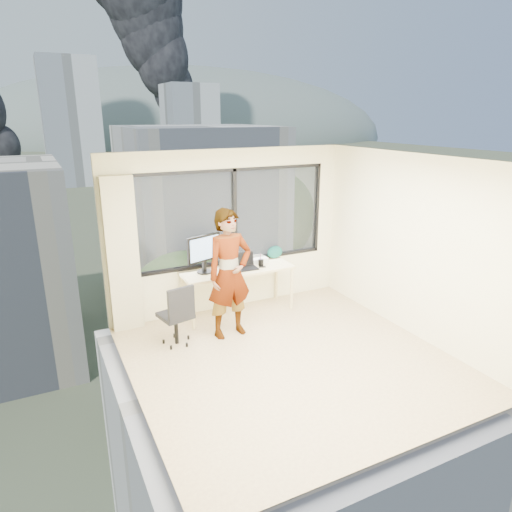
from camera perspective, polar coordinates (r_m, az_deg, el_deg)
floor at (r=6.22m, az=4.18°, el=-12.69°), size 4.00×4.00×0.01m
ceiling at (r=5.41m, az=4.79°, el=11.91°), size 4.00×4.00×0.01m
wall_front at (r=4.22m, az=18.56°, el=-9.01°), size 4.00×0.01×2.60m
wall_left at (r=5.02m, az=-15.68°, el=-4.44°), size 0.01×4.00×2.60m
wall_right at (r=6.88m, az=18.97°, el=1.16°), size 0.01×4.00×2.60m
window_wall at (r=7.36m, az=-3.10°, el=4.93°), size 3.30×0.16×1.55m
curtain at (r=6.87m, az=-16.34°, el=0.07°), size 0.45×0.14×2.30m
desk at (r=7.39m, az=-2.27°, el=-4.37°), size 1.80×0.60×0.75m
chair at (r=6.47m, az=-10.06°, el=-7.09°), size 0.56×0.56×0.92m
person at (r=6.48m, az=-3.33°, el=-2.23°), size 0.73×0.52×1.88m
monitor at (r=7.04m, az=-6.51°, el=0.29°), size 0.62×0.32×0.61m
game_console at (r=7.57m, az=-0.05°, el=-0.45°), size 0.35×0.29×0.08m
laptop at (r=7.21m, az=-1.20°, el=-0.80°), size 0.35×0.37×0.22m
cellphone at (r=7.33m, az=0.78°, el=-1.36°), size 0.12×0.08×0.01m
pen_cup at (r=7.39m, az=0.62°, el=-0.80°), size 0.09×0.09×0.11m
handbag at (r=7.76m, az=2.37°, el=0.49°), size 0.31×0.23×0.21m
exterior_ground at (r=125.82m, az=-24.96°, el=7.96°), size 400.00×400.00×0.04m
near_bldg_b at (r=46.01m, az=-7.01°, el=5.82°), size 14.00×13.00×16.00m
near_bldg_c at (r=47.79m, az=18.28°, el=1.80°), size 12.00×10.00×10.00m
far_tower_b at (r=125.10m, az=-22.09°, el=15.19°), size 13.00×13.00×30.00m
far_tower_c at (r=152.36m, az=-8.25°, el=15.66°), size 15.00×15.00×26.00m
hill_b at (r=340.93m, az=-8.92°, el=14.29°), size 300.00×220.00×96.00m
tree_b at (r=26.76m, az=-8.59°, el=-10.95°), size 7.60×7.60×9.00m
tree_c at (r=52.45m, az=2.74°, el=4.00°), size 8.40×8.40×10.00m
smoke_plume_b at (r=185.47m, az=-8.64°, el=24.59°), size 30.00×18.00×70.00m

